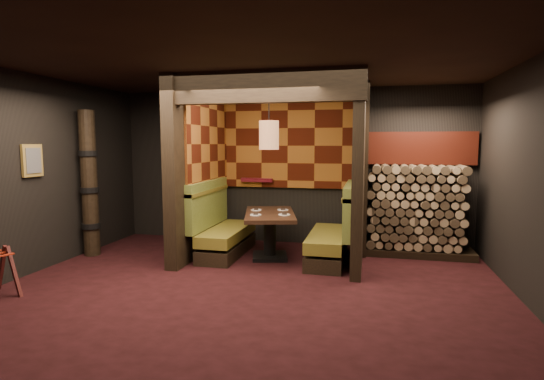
% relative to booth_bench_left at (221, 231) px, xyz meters
% --- Properties ---
extents(floor, '(6.50, 5.50, 0.02)m').
position_rel_booth_bench_left_xyz_m(floor, '(0.96, -1.65, -0.41)').
color(floor, black).
rests_on(floor, ground).
extents(ceiling, '(6.50, 5.50, 0.02)m').
position_rel_booth_bench_left_xyz_m(ceiling, '(0.96, -1.65, 2.46)').
color(ceiling, black).
rests_on(ceiling, ground).
extents(wall_back, '(6.50, 0.02, 2.85)m').
position_rel_booth_bench_left_xyz_m(wall_back, '(0.96, 1.11, 1.02)').
color(wall_back, black).
rests_on(wall_back, ground).
extents(wall_front, '(6.50, 0.02, 2.85)m').
position_rel_booth_bench_left_xyz_m(wall_front, '(0.96, -4.41, 1.02)').
color(wall_front, black).
rests_on(wall_front, ground).
extents(wall_left, '(0.02, 5.50, 2.85)m').
position_rel_booth_bench_left_xyz_m(wall_left, '(-2.30, -1.65, 1.02)').
color(wall_left, black).
rests_on(wall_left, ground).
extents(wall_right, '(0.02, 5.50, 2.85)m').
position_rel_booth_bench_left_xyz_m(wall_right, '(4.22, -1.65, 1.02)').
color(wall_right, black).
rests_on(wall_right, ground).
extents(partition_left, '(0.20, 2.20, 2.85)m').
position_rel_booth_bench_left_xyz_m(partition_left, '(-0.39, -0.00, 1.02)').
color(partition_left, black).
rests_on(partition_left, floor).
extents(partition_right, '(0.15, 2.10, 2.85)m').
position_rel_booth_bench_left_xyz_m(partition_right, '(2.26, 0.05, 1.02)').
color(partition_right, black).
rests_on(partition_right, floor).
extents(header_beam, '(2.85, 0.18, 0.44)m').
position_rel_booth_bench_left_xyz_m(header_beam, '(0.94, -0.95, 2.23)').
color(header_beam, black).
rests_on(header_beam, partition_left).
extents(tapa_back_panel, '(2.40, 0.06, 1.55)m').
position_rel_booth_bench_left_xyz_m(tapa_back_panel, '(0.94, 1.06, 1.42)').
color(tapa_back_panel, '#96561D').
rests_on(tapa_back_panel, wall_back).
extents(tapa_side_panel, '(0.04, 1.85, 1.45)m').
position_rel_booth_bench_left_xyz_m(tapa_side_panel, '(-0.27, 0.17, 1.45)').
color(tapa_side_panel, '#96561D').
rests_on(tapa_side_panel, partition_left).
extents(lacquer_shelf, '(0.60, 0.12, 0.07)m').
position_rel_booth_bench_left_xyz_m(lacquer_shelf, '(0.36, 1.00, 0.78)').
color(lacquer_shelf, maroon).
rests_on(lacquer_shelf, wall_back).
extents(booth_bench_left, '(0.68, 1.60, 1.14)m').
position_rel_booth_bench_left_xyz_m(booth_bench_left, '(0.00, 0.00, 0.00)').
color(booth_bench_left, black).
rests_on(booth_bench_left, floor).
extents(booth_bench_right, '(0.68, 1.60, 1.14)m').
position_rel_booth_bench_left_xyz_m(booth_bench_right, '(1.89, 0.00, 0.00)').
color(booth_bench_right, black).
rests_on(booth_bench_right, floor).
extents(dining_table, '(1.10, 1.57, 0.75)m').
position_rel_booth_bench_left_xyz_m(dining_table, '(0.86, -0.08, 0.12)').
color(dining_table, black).
rests_on(dining_table, floor).
extents(place_settings, '(0.73, 0.76, 0.03)m').
position_rel_booth_bench_left_xyz_m(place_settings, '(0.86, -0.08, 0.36)').
color(place_settings, white).
rests_on(place_settings, dining_table).
extents(pendant_lamp, '(0.31, 0.31, 1.08)m').
position_rel_booth_bench_left_xyz_m(pendant_lamp, '(0.86, -0.13, 1.59)').
color(pendant_lamp, '#915C38').
rests_on(pendant_lamp, ceiling).
extents(framed_picture, '(0.05, 0.36, 0.46)m').
position_rel_booth_bench_left_xyz_m(framed_picture, '(-2.25, -1.55, 1.22)').
color(framed_picture, olive).
rests_on(framed_picture, wall_left).
extents(totem_column, '(0.31, 0.31, 2.40)m').
position_rel_booth_bench_left_xyz_m(totem_column, '(-2.09, -0.55, 0.79)').
color(totem_column, black).
rests_on(totem_column, floor).
extents(firewood_stack, '(1.73, 0.70, 1.50)m').
position_rel_booth_bench_left_xyz_m(firewood_stack, '(3.25, 0.70, 0.35)').
color(firewood_stack, black).
rests_on(firewood_stack, floor).
extents(mosaic_header, '(1.83, 0.10, 0.56)m').
position_rel_booth_bench_left_xyz_m(mosaic_header, '(3.25, 1.03, 1.38)').
color(mosaic_header, maroon).
rests_on(mosaic_header, wall_back).
extents(bay_front_post, '(0.08, 0.08, 2.85)m').
position_rel_booth_bench_left_xyz_m(bay_front_post, '(2.35, 0.31, 1.02)').
color(bay_front_post, black).
rests_on(bay_front_post, floor).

